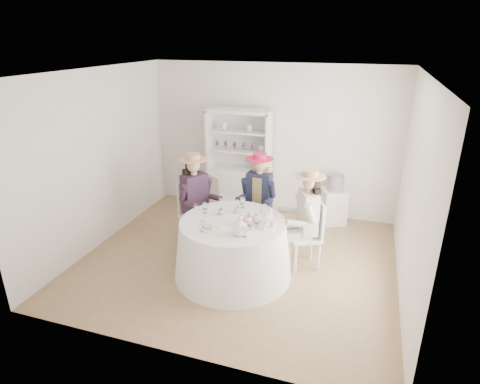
% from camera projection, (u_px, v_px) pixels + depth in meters
% --- Properties ---
extents(ground, '(4.50, 4.50, 0.00)m').
position_uv_depth(ground, '(238.00, 260.00, 5.99)').
color(ground, olive).
rests_on(ground, ground).
extents(ceiling, '(4.50, 4.50, 0.00)m').
position_uv_depth(ceiling, '(238.00, 72.00, 5.00)').
color(ceiling, white).
rests_on(ceiling, wall_back).
extents(wall_back, '(4.50, 0.00, 4.50)m').
position_uv_depth(wall_back, '(272.00, 140.00, 7.27)').
color(wall_back, silver).
rests_on(wall_back, ground).
extents(wall_front, '(4.50, 0.00, 4.50)m').
position_uv_depth(wall_front, '(170.00, 241.00, 3.73)').
color(wall_front, silver).
rests_on(wall_front, ground).
extents(wall_left, '(0.00, 4.50, 4.50)m').
position_uv_depth(wall_left, '(99.00, 159.00, 6.15)').
color(wall_left, silver).
rests_on(wall_left, ground).
extents(wall_right, '(0.00, 4.50, 4.50)m').
position_uv_depth(wall_right, '(414.00, 193.00, 4.85)').
color(wall_right, silver).
rests_on(wall_right, ground).
extents(tea_table, '(1.62, 1.62, 0.82)m').
position_uv_depth(tea_table, '(233.00, 248.00, 5.49)').
color(tea_table, white).
rests_on(tea_table, ground).
extents(hutch, '(1.19, 0.57, 1.93)m').
position_uv_depth(hutch, '(240.00, 176.00, 7.42)').
color(hutch, silver).
rests_on(hutch, ground).
extents(side_table, '(0.52, 0.52, 0.62)m').
position_uv_depth(side_table, '(333.00, 206.00, 7.07)').
color(side_table, silver).
rests_on(side_table, ground).
extents(hatbox, '(0.35, 0.35, 0.27)m').
position_uv_depth(hatbox, '(336.00, 183.00, 6.91)').
color(hatbox, black).
rests_on(hatbox, side_table).
extents(guest_left, '(0.64, 0.60, 1.50)m').
position_uv_depth(guest_left, '(196.00, 195.00, 6.13)').
color(guest_left, silver).
rests_on(guest_left, ground).
extents(guest_mid, '(0.54, 0.56, 1.47)m').
position_uv_depth(guest_mid, '(259.00, 193.00, 6.23)').
color(guest_mid, silver).
rests_on(guest_mid, ground).
extents(guest_right, '(0.62, 0.56, 1.46)m').
position_uv_depth(guest_right, '(306.00, 214.00, 5.54)').
color(guest_right, silver).
rests_on(guest_right, ground).
extents(spare_chair, '(0.50, 0.50, 0.88)m').
position_uv_depth(spare_chair, '(218.00, 196.00, 7.08)').
color(spare_chair, silver).
rests_on(spare_chair, ground).
extents(teacup_a, '(0.10, 0.10, 0.07)m').
position_uv_depth(teacup_a, '(221.00, 212.00, 5.52)').
color(teacup_a, white).
rests_on(teacup_a, tea_table).
extents(teacup_b, '(0.10, 0.10, 0.07)m').
position_uv_depth(teacup_b, '(237.00, 210.00, 5.58)').
color(teacup_b, white).
rests_on(teacup_b, tea_table).
extents(teacup_c, '(0.10, 0.10, 0.07)m').
position_uv_depth(teacup_c, '(255.00, 218.00, 5.37)').
color(teacup_c, white).
rests_on(teacup_c, tea_table).
extents(flower_bowl, '(0.25, 0.25, 0.05)m').
position_uv_depth(flower_bowl, '(247.00, 222.00, 5.25)').
color(flower_bowl, white).
rests_on(flower_bowl, tea_table).
extents(flower_arrangement, '(0.20, 0.20, 0.08)m').
position_uv_depth(flower_arrangement, '(248.00, 219.00, 5.19)').
color(flower_arrangement, pink).
rests_on(flower_arrangement, tea_table).
extents(table_teapot, '(0.27, 0.19, 0.20)m').
position_uv_depth(table_teapot, '(240.00, 229.00, 4.94)').
color(table_teapot, white).
rests_on(table_teapot, tea_table).
extents(sandwich_plate, '(0.28, 0.28, 0.06)m').
position_uv_depth(sandwich_plate, '(212.00, 228.00, 5.12)').
color(sandwich_plate, white).
rests_on(sandwich_plate, tea_table).
extents(cupcake_stand, '(0.25, 0.25, 0.24)m').
position_uv_depth(cupcake_stand, '(266.00, 221.00, 5.15)').
color(cupcake_stand, white).
rests_on(cupcake_stand, tea_table).
extents(stemware_set, '(0.98, 0.94, 0.15)m').
position_uv_depth(stemware_set, '(233.00, 216.00, 5.31)').
color(stemware_set, white).
rests_on(stemware_set, tea_table).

